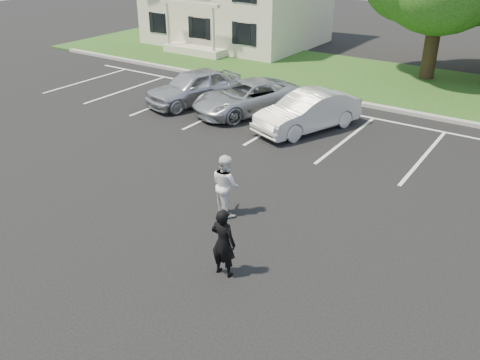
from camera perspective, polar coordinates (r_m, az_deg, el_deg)
name	(u,v)px	position (r m, az deg, el deg)	size (l,w,h in m)	color
ground_plane	(218,240)	(12.70, -2.54, -6.74)	(90.00, 90.00, 0.00)	black
curb	(385,108)	(22.53, 15.95, 7.78)	(40.00, 0.30, 0.15)	gray
grass_strip	(413,87)	(26.23, 18.90, 9.90)	(44.00, 8.00, 0.08)	#0D3D0D
stall_lines	(393,139)	(19.42, 16.80, 4.43)	(34.00, 5.36, 0.01)	silver
man_black_suit	(223,243)	(11.11, -1.89, -7.04)	(0.60, 0.39, 1.65)	black
man_white_shirt	(226,184)	(13.46, -1.64, -0.51)	(0.82, 0.64, 1.69)	white
car_silver_west	(194,87)	(22.40, -5.18, 10.38)	(1.75, 4.36, 1.49)	silver
car_silver_minivan	(247,97)	(21.19, 0.84, 9.29)	(2.18, 4.73, 1.31)	#AFB2B7
car_white_sedan	(308,112)	(19.43, 7.60, 7.61)	(1.51, 4.34, 1.43)	silver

